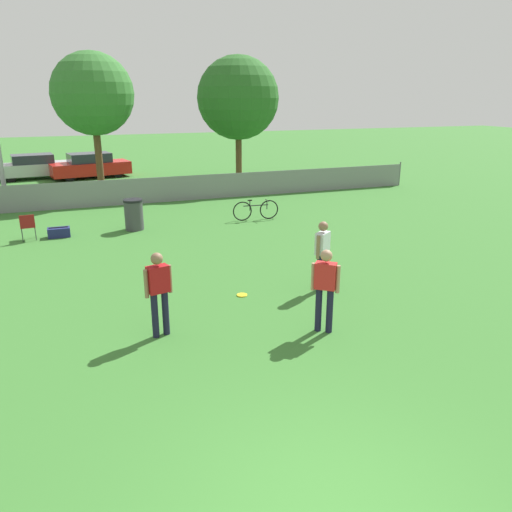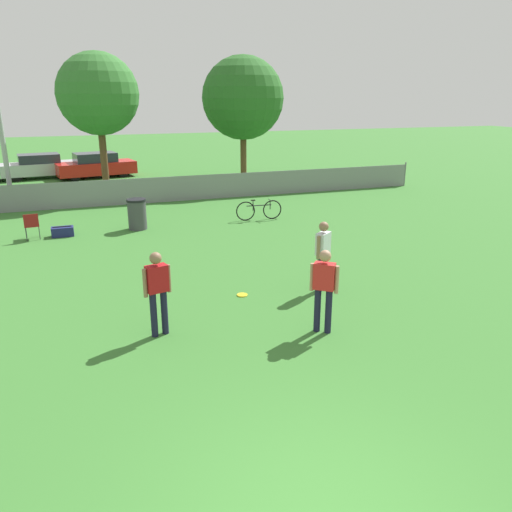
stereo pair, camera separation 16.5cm
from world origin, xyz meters
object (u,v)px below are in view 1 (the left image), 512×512
at_px(folding_chair_sideline, 28,225).
at_px(trash_bin, 134,214).
at_px(bicycle_sideline, 256,210).
at_px(gear_bag_sideline, 59,232).
at_px(frisbee_disc, 242,295).
at_px(player_defender_red, 325,285).
at_px(player_receiver_white, 322,250).
at_px(tree_far_right, 238,98).
at_px(parked_car_red, 90,166).
at_px(player_thrower_red, 159,288).
at_px(tree_near_pole, 93,94).
at_px(parked_car_silver, 33,167).

relative_size(folding_chair_sideline, trash_bin, 0.81).
distance_m(bicycle_sideline, gear_bag_sideline, 6.96).
bearing_deg(bicycle_sideline, frisbee_disc, -108.45).
xyz_separation_m(player_defender_red, player_receiver_white, (0.99, 2.01, 0.00)).
height_order(tree_far_right, bicycle_sideline, tree_far_right).
height_order(frisbee_disc, parked_car_red, parked_car_red).
bearing_deg(player_thrower_red, player_defender_red, -31.41).
xyz_separation_m(tree_far_right, gear_bag_sideline, (-8.97, -7.92, -4.20)).
bearing_deg(bicycle_sideline, tree_near_pole, 130.10).
bearing_deg(frisbee_disc, bicycle_sideline, 67.02).
relative_size(tree_far_right, parked_car_red, 1.42).
bearing_deg(trash_bin, folding_chair_sideline, -176.82).
relative_size(tree_far_right, frisbee_disc, 25.56).
xyz_separation_m(tree_near_pole, player_thrower_red, (-0.01, -15.39, -3.55)).
xyz_separation_m(tree_near_pole, parked_car_red, (-0.19, 5.77, -3.86)).
bearing_deg(parked_car_silver, player_defender_red, -82.56).
height_order(player_receiver_white, frisbee_disc, player_receiver_white).
xyz_separation_m(folding_chair_sideline, parked_car_red, (2.60, 12.91, 0.16)).
relative_size(player_thrower_red, trash_bin, 1.58).
bearing_deg(parked_car_red, bicycle_sideline, -78.15).
bearing_deg(tree_far_right, frisbee_disc, -108.42).
distance_m(gear_bag_sideline, parked_car_silver, 13.67).
bearing_deg(parked_car_red, player_defender_red, -92.08).
xyz_separation_m(tree_near_pole, trash_bin, (0.59, -6.95, -4.00)).
relative_size(folding_chair_sideline, parked_car_red, 0.19).
distance_m(player_receiver_white, frisbee_disc, 2.16).
bearing_deg(frisbee_disc, player_thrower_red, -147.25).
bearing_deg(folding_chair_sideline, tree_far_right, -145.50).
bearing_deg(player_thrower_red, parked_car_silver, 84.15).
bearing_deg(tree_far_right, parked_car_red, 145.95).
xyz_separation_m(trash_bin, parked_car_red, (-0.78, 12.72, 0.13)).
relative_size(trash_bin, parked_car_silver, 0.25).
height_order(player_defender_red, frisbee_disc, player_defender_red).
bearing_deg(gear_bag_sideline, player_receiver_white, -50.80).
relative_size(tree_far_right, gear_bag_sideline, 9.23).
height_order(tree_near_pole, parked_car_silver, tree_near_pole).
bearing_deg(parked_car_silver, gear_bag_sideline, -92.29).
bearing_deg(player_defender_red, parked_car_red, 136.70).
bearing_deg(parked_car_red, frisbee_disc, -93.70).
distance_m(player_defender_red, player_thrower_red, 3.19).
bearing_deg(trash_bin, frisbee_disc, -77.69).
xyz_separation_m(folding_chair_sideline, trash_bin, (3.38, 0.19, 0.03)).
height_order(player_defender_red, parked_car_silver, player_defender_red).
bearing_deg(tree_near_pole, bicycle_sideline, -54.43).
bearing_deg(frisbee_disc, folding_chair_sideline, 125.61).
bearing_deg(trash_bin, tree_far_right, 50.26).
relative_size(tree_near_pole, bicycle_sideline, 3.60).
bearing_deg(gear_bag_sideline, folding_chair_sideline, -175.08).
bearing_deg(gear_bag_sideline, parked_car_red, 82.47).
relative_size(frisbee_disc, gear_bag_sideline, 0.36).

